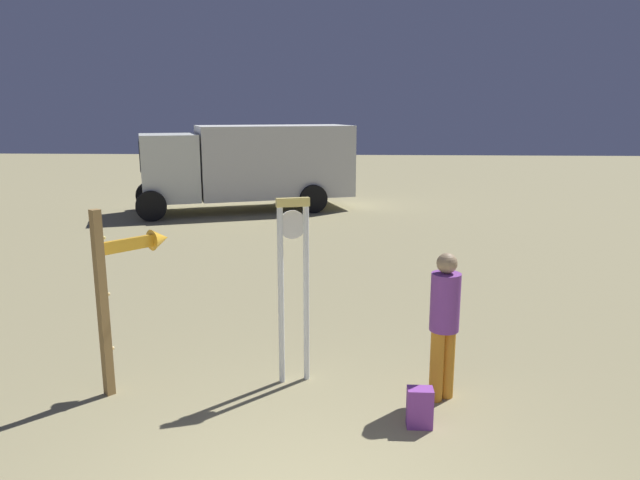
# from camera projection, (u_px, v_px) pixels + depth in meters

# --- Properties ---
(standing_clock) EXTENTS (0.39, 0.20, 2.24)m
(standing_clock) POSITION_uv_depth(u_px,v_px,m) (293.00, 275.00, 6.88)
(standing_clock) COLOR white
(standing_clock) RESTS_ON ground_plane
(arrow_sign) EXTENTS (0.73, 0.83, 2.17)m
(arrow_sign) POSITION_uv_depth(u_px,v_px,m) (126.00, 274.00, 6.73)
(arrow_sign) COLOR olive
(arrow_sign) RESTS_ON ground_plane
(person_near_clock) EXTENTS (0.33, 0.33, 1.71)m
(person_near_clock) POSITION_uv_depth(u_px,v_px,m) (444.00, 319.00, 6.50)
(person_near_clock) COLOR orange
(person_near_clock) RESTS_ON ground_plane
(backpack) EXTENTS (0.26, 0.21, 0.43)m
(backpack) POSITION_uv_depth(u_px,v_px,m) (420.00, 408.00, 6.07)
(backpack) COLOR purple
(backpack) RESTS_ON ground_plane
(box_truck_near) EXTENTS (7.31, 4.61, 2.74)m
(box_truck_near) POSITION_uv_depth(u_px,v_px,m) (250.00, 163.00, 19.12)
(box_truck_near) COLOR silver
(box_truck_near) RESTS_ON ground_plane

